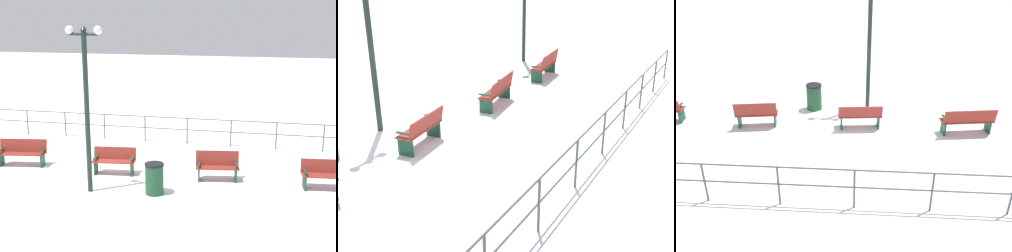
# 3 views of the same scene
# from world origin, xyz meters

# --- Properties ---
(ground_plane) EXTENTS (80.00, 80.00, 0.00)m
(ground_plane) POSITION_xyz_m (0.00, 0.00, 0.00)
(ground_plane) COLOR white
(ground_plane) RESTS_ON ground
(bench_second) EXTENTS (0.74, 1.73, 0.91)m
(bench_second) POSITION_xyz_m (-0.12, -3.43, 0.48)
(bench_second) COLOR maroon
(bench_second) RESTS_ON ground
(bench_third) EXTENTS (0.65, 1.47, 0.87)m
(bench_third) POSITION_xyz_m (0.03, -0.01, 0.46)
(bench_third) COLOR maroon
(bench_third) RESTS_ON ground
(bench_fourth) EXTENTS (0.70, 1.43, 0.92)m
(bench_fourth) POSITION_xyz_m (-0.09, 3.40, 0.47)
(bench_fourth) COLOR maroon
(bench_fourth) RESTS_ON ground
(lamppost_middle) EXTENTS (0.25, 1.08, 4.90)m
(lamppost_middle) POSITION_xyz_m (1.66, -0.23, 3.06)
(lamppost_middle) COLOR #1E2D23
(lamppost_middle) RESTS_ON ground
(waterfront_railing) EXTENTS (0.05, 17.71, 1.07)m
(waterfront_railing) POSITION_xyz_m (-3.96, -0.00, 0.72)
(waterfront_railing) COLOR #4C5156
(waterfront_railing) RESTS_ON ground
(trash_bin) EXTENTS (0.57, 0.57, 0.94)m
(trash_bin) POSITION_xyz_m (1.45, 1.71, 0.47)
(trash_bin) COLOR #1E4C2D
(trash_bin) RESTS_ON ground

